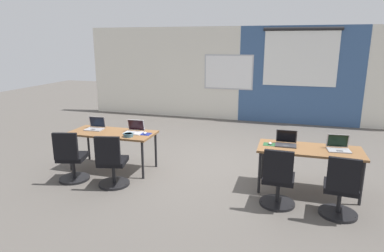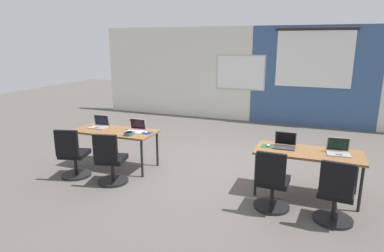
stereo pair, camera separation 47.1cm
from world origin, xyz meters
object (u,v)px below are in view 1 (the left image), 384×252
chair_near_left_end (71,161)px  snack_bowl (128,135)px  laptop_near_right_inner (286,142)px  mouse_near_left_inner (145,133)px  desk_near_left (112,135)px  laptop_near_left_inner (134,130)px  laptop_near_left_end (95,127)px  mouse_near_right_inner (270,143)px  chair_near_left_inner (112,165)px  desk_near_right (310,152)px  chair_near_right_inner (278,183)px  chair_near_right_end (341,192)px  laptop_near_right_end (338,147)px

chair_near_left_end → snack_bowl: (0.82, 0.55, 0.38)m
laptop_near_right_inner → mouse_near_left_inner: 2.49m
desk_near_left → laptop_near_left_inner: 0.44m
laptop_near_left_end → mouse_near_right_inner: size_ratio=3.35×
chair_near_left_inner → mouse_near_left_inner: bearing=-120.9°
desk_near_right → laptop_near_left_end: (-3.92, 0.09, 0.11)m
desk_near_right → laptop_near_left_end: bearing=178.6°
desk_near_right → chair_near_left_end: chair_near_left_end is taller
desk_near_left → chair_near_right_inner: bearing=-12.8°
chair_near_right_end → chair_near_left_inner: size_ratio=1.00×
chair_near_left_end → desk_near_right: bearing=176.3°
chair_near_left_inner → snack_bowl: (0.04, 0.55, 0.38)m
laptop_near_right_end → laptop_near_left_inner: 3.50m
desk_near_right → chair_near_left_inner: size_ratio=1.74×
chair_near_left_end → chair_near_left_inner: (0.78, 0.00, 0.00)m
desk_near_left → laptop_near_left_inner: (0.42, 0.07, 0.11)m
laptop_near_right_inner → mouse_near_right_inner: bearing=-168.8°
desk_near_right → mouse_near_right_inner: (-0.62, 0.04, 0.08)m
laptop_near_left_end → laptop_near_right_end: bearing=-4.6°
desk_near_left → laptop_near_right_end: 3.92m
chair_near_right_end → laptop_near_left_end: 4.41m
laptop_near_left_end → chair_near_right_end: bearing=-15.4°
laptop_near_left_end → mouse_near_right_inner: bearing=-5.0°
desk_near_right → chair_near_right_inner: (-0.44, -0.69, -0.28)m
desk_near_right → laptop_near_right_end: bearing=6.1°
chair_near_left_inner → snack_bowl: size_ratio=5.18×
chair_near_right_end → laptop_near_right_inner: 1.21m
chair_near_left_end → laptop_near_left_inner: size_ratio=2.71×
desk_near_right → snack_bowl: 3.08m
desk_near_right → chair_near_left_inner: bearing=-166.4°
chair_near_right_end → mouse_near_right_inner: chair_near_right_end is taller
chair_near_right_end → laptop_near_left_inner: (-3.47, 0.85, 0.39)m
mouse_near_right_inner → mouse_near_left_inner: (-2.24, 0.01, 0.00)m
laptop_near_right_inner → chair_near_right_inner: 0.88m
desk_near_right → chair_near_right_end: 0.91m
snack_bowl → chair_near_right_inner: bearing=-10.7°
laptop_near_left_end → chair_near_left_end: bearing=-92.0°
chair_near_right_inner → chair_near_left_inner: bearing=3.8°
snack_bowl → mouse_near_left_inner: bearing=48.7°
mouse_near_left_inner → snack_bowl: (-0.21, -0.24, 0.01)m
desk_near_left → desk_near_right: 3.50m
desk_near_left → mouse_near_right_inner: 2.88m
chair_near_left_end → snack_bowl: bearing=-160.5°
desk_near_right → laptop_near_right_end: (0.42, 0.05, 0.11)m
mouse_near_right_inner → laptop_near_left_inner: bearing=179.2°
chair_near_right_end → laptop_near_right_inner: size_ratio=2.78×
chair_near_right_inner → laptop_near_right_inner: bearing=-92.6°
desk_near_right → desk_near_left: bearing=180.0°
desk_near_right → snack_bowl: bearing=-176.3°
desk_near_left → chair_near_right_end: (3.89, -0.77, -0.28)m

